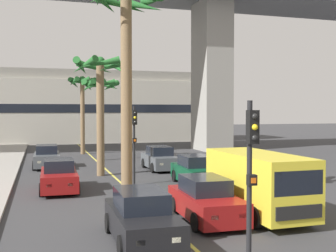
{
  "coord_description": "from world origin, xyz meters",
  "views": [
    {
      "loc": [
        -4.21,
        0.0,
        3.97
      ],
      "look_at": [
        0.0,
        14.0,
        3.44
      ],
      "focal_mm": 45.54,
      "sensor_mm": 36.0,
      "label": 1
    }
  ],
  "objects": [
    {
      "name": "traffic_light_median_near",
      "position": [
        0.37,
        8.67,
        2.71
      ],
      "size": [
        0.24,
        0.37,
        4.2
      ],
      "color": "black",
      "rests_on": "ground"
    },
    {
      "name": "car_queue_front",
      "position": [
        3.73,
        21.26,
        0.72
      ],
      "size": [
        1.95,
        4.16,
        1.56
      ],
      "color": "#0C4728",
      "rests_on": "ground"
    },
    {
      "name": "car_queue_third",
      "position": [
        -1.31,
        12.42,
        0.72
      ],
      "size": [
        1.89,
        4.13,
        1.56
      ],
      "color": "black",
      "rests_on": "ground"
    },
    {
      "name": "pier_building_backdrop",
      "position": [
        0.0,
        54.93,
        4.37
      ],
      "size": [
        38.76,
        8.04,
        8.86
      ],
      "color": "beige",
      "rests_on": "ground"
    },
    {
      "name": "delivery_van",
      "position": [
        3.6,
        14.24,
        1.29
      ],
      "size": [
        2.22,
        5.28,
        2.36
      ],
      "color": "yellow",
      "rests_on": "ground"
    },
    {
      "name": "palm_tree_farthest_median",
      "position": [
        -0.52,
        39.3,
        5.62
      ],
      "size": [
        2.69,
        2.69,
        7.09
      ],
      "color": "brown",
      "rests_on": "ground"
    },
    {
      "name": "traffic_light_median_far",
      "position": [
        0.55,
        22.01,
        2.71
      ],
      "size": [
        0.24,
        0.37,
        4.2
      ],
      "color": "black",
      "rests_on": "ground"
    },
    {
      "name": "car_queue_fourth",
      "position": [
        3.46,
        27.4,
        0.72
      ],
      "size": [
        1.84,
        4.1,
        1.56
      ],
      "color": "#4C5156",
      "rests_on": "ground"
    },
    {
      "name": "palm_tree_far_median",
      "position": [
        -0.7,
        25.91,
        5.64
      ],
      "size": [
        3.54,
        3.59,
        7.23
      ],
      "color": "brown",
      "rests_on": "ground"
    },
    {
      "name": "palm_tree_mid_median",
      "position": [
        0.35,
        33.86,
        5.52
      ],
      "size": [
        3.11,
        3.11,
        6.52
      ],
      "color": "brown",
      "rests_on": "ground"
    },
    {
      "name": "car_queue_fifth",
      "position": [
        -3.8,
        30.67,
        0.72
      ],
      "size": [
        1.89,
        4.13,
        1.56
      ],
      "color": "#4C5156",
      "rests_on": "ground"
    },
    {
      "name": "car_queue_sixth",
      "position": [
        1.49,
        14.21,
        0.72
      ],
      "size": [
        1.91,
        4.14,
        1.56
      ],
      "color": "maroon",
      "rests_on": "ground"
    },
    {
      "name": "car_queue_second",
      "position": [
        -3.35,
        21.57,
        0.72
      ],
      "size": [
        1.9,
        4.13,
        1.56
      ],
      "color": "maroon",
      "rests_on": "ground"
    },
    {
      "name": "palm_tree_near_median",
      "position": [
        -0.65,
        17.93,
        7.2
      ],
      "size": [
        3.57,
        3.55,
        9.28
      ],
      "color": "brown",
      "rests_on": "ground"
    },
    {
      "name": "lane_stripe_center",
      "position": [
        0.0,
        24.0,
        0.0
      ],
      "size": [
        0.14,
        56.0,
        0.01
      ],
      "primitive_type": "cube",
      "color": "#DBCC4C",
      "rests_on": "ground"
    }
  ]
}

